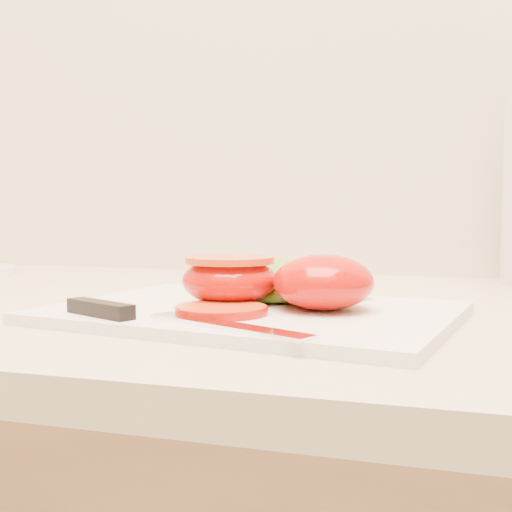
# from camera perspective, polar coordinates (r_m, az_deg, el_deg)

# --- Properties ---
(cutting_board) EXTENTS (0.38, 0.30, 0.01)m
(cutting_board) POSITION_cam_1_polar(r_m,az_deg,el_deg) (0.57, -0.29, -5.05)
(cutting_board) COLOR white
(cutting_board) RESTS_ON counter
(tomato_half_dome) EXTENTS (0.09, 0.09, 0.05)m
(tomato_half_dome) POSITION_cam_1_polar(r_m,az_deg,el_deg) (0.56, 5.99, -2.33)
(tomato_half_dome) COLOR red
(tomato_half_dome) RESTS_ON cutting_board
(tomato_half_cut) EXTENTS (0.09, 0.09, 0.04)m
(tomato_half_cut) POSITION_cam_1_polar(r_m,az_deg,el_deg) (0.59, -2.34, -2.01)
(tomato_half_cut) COLOR red
(tomato_half_cut) RESTS_ON cutting_board
(tomato_slice_0) EXTENTS (0.07, 0.07, 0.01)m
(tomato_slice_0) POSITION_cam_1_polar(r_m,az_deg,el_deg) (0.53, -3.08, -4.81)
(tomato_slice_0) COLOR #D14C1B
(tomato_slice_0) RESTS_ON cutting_board
(lettuce_leaf_0) EXTENTS (0.20, 0.18, 0.03)m
(lettuce_leaf_0) POSITION_cam_1_polar(r_m,az_deg,el_deg) (0.64, 1.43, -2.25)
(lettuce_leaf_0) COLOR #63A72C
(lettuce_leaf_0) RESTS_ON cutting_board
(lettuce_leaf_1) EXTENTS (0.11, 0.09, 0.02)m
(lettuce_leaf_1) POSITION_cam_1_polar(r_m,az_deg,el_deg) (0.63, 5.18, -2.69)
(lettuce_leaf_1) COLOR #63A72C
(lettuce_leaf_1) RESTS_ON cutting_board
(knife) EXTENTS (0.23, 0.08, 0.01)m
(knife) POSITION_cam_1_polar(r_m,az_deg,el_deg) (0.51, -9.69, -5.18)
(knife) COLOR silver
(knife) RESTS_ON cutting_board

